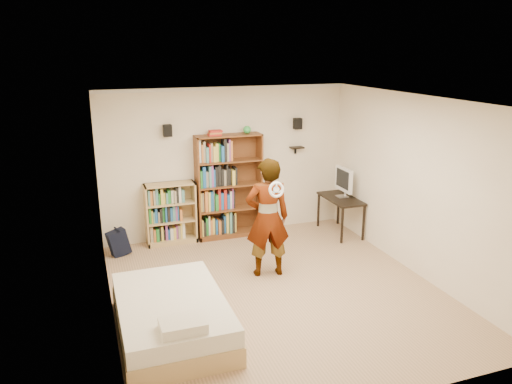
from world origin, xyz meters
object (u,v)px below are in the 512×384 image
daybed (172,312)px  person (268,218)px  low_bookshelf (171,214)px  computer_desk (340,215)px  tall_bookshelf (229,186)px

daybed → person: person is taller
low_bookshelf → computer_desk: 3.11m
tall_bookshelf → computer_desk: bearing=-15.6°
daybed → person: bearing=34.7°
tall_bookshelf → daybed: (-1.59, -2.91, -0.65)m
daybed → tall_bookshelf: bearing=61.3°
computer_desk → low_bookshelf: bearing=169.6°
computer_desk → daybed: (-3.58, -2.35, -0.06)m
tall_bookshelf → person: 1.75m
tall_bookshelf → low_bookshelf: bearing=179.5°
low_bookshelf → daybed: low_bookshelf is taller
tall_bookshelf → daybed: size_ratio=0.97×
tall_bookshelf → person: tall_bookshelf is taller
computer_desk → person: bearing=-147.9°
computer_desk → person: person is taller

